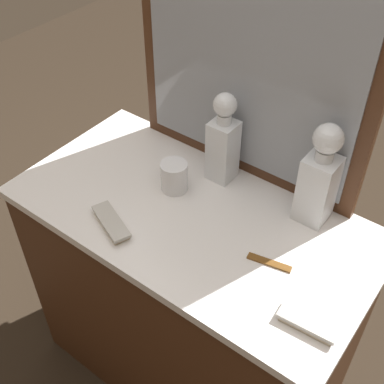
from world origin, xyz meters
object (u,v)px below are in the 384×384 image
crystal_tumbler_left (174,177)px  crystal_decanter_rear (223,146)px  crystal_decanter_far_left (318,183)px  tortoiseshell_comb (269,263)px  silver_brush_left (309,321)px  silver_brush_far_left (111,223)px

crystal_tumbler_left → crystal_decanter_rear: bearing=58.6°
crystal_decanter_rear → crystal_tumbler_left: 0.17m
crystal_decanter_rear → crystal_decanter_far_left: bearing=1.7°
crystal_decanter_far_left → tortoiseshell_comb: 0.25m
crystal_tumbler_left → tortoiseshell_comb: size_ratio=0.79×
crystal_tumbler_left → silver_brush_left: (0.54, -0.18, -0.03)m
silver_brush_left → silver_brush_far_left: bearing=-175.5°
tortoiseshell_comb → crystal_decanter_rear: bearing=144.3°
silver_brush_far_left → silver_brush_left: 0.59m
crystal_tumbler_left → silver_brush_left: bearing=-18.8°
crystal_decanter_far_left → tortoiseshell_comb: crystal_decanter_far_left is taller
crystal_decanter_far_left → silver_brush_left: size_ratio=2.13×
crystal_decanter_rear → silver_brush_far_left: (-0.12, -0.36, -0.11)m
crystal_tumbler_left → silver_brush_left: 0.57m
crystal_decanter_far_left → silver_brush_far_left: (-0.42, -0.37, -0.11)m
crystal_decanter_far_left → crystal_decanter_rear: size_ratio=1.06×
silver_brush_left → tortoiseshell_comb: (-0.17, 0.10, -0.01)m
tortoiseshell_comb → silver_brush_far_left: bearing=-160.4°
crystal_decanter_rear → silver_brush_left: (0.46, -0.32, -0.11)m
crystal_decanter_far_left → tortoiseshell_comb: (-0.01, -0.22, -0.12)m
crystal_decanter_far_left → silver_brush_far_left: size_ratio=1.88×
silver_brush_left → tortoiseshell_comb: size_ratio=1.22×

